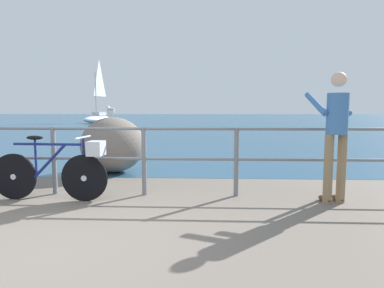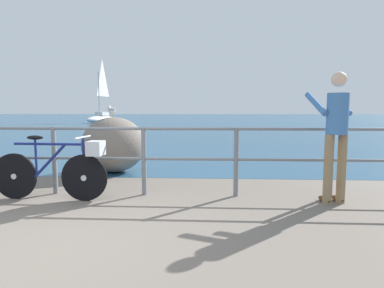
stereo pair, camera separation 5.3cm
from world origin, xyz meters
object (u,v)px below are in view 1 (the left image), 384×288
object	(u,v)px
person_at_railing	(336,131)
breakwater_boulder_main	(113,145)
bicycle	(59,168)
sailboat	(98,116)
seagull	(111,110)

from	to	relation	value
person_at_railing	breakwater_boulder_main	bearing A→B (deg)	48.08
bicycle	sailboat	bearing A→B (deg)	110.30
breakwater_boulder_main	sailboat	world-z (taller)	sailboat
person_at_railing	seagull	xyz separation A→B (m)	(-3.71, 2.10, 0.28)
breakwater_boulder_main	sailboat	xyz separation A→B (m)	(-8.63, 24.85, 0.14)
person_at_railing	bicycle	bearing A→B (deg)	78.53
bicycle	seagull	world-z (taller)	seagull
bicycle	seagull	distance (m)	2.33
seagull	sailboat	xyz separation A→B (m)	(-8.59, 24.80, -0.56)
seagull	person_at_railing	bearing A→B (deg)	-162.09
bicycle	sailboat	xyz separation A→B (m)	(-8.48, 26.98, 0.24)
breakwater_boulder_main	sailboat	distance (m)	26.31
bicycle	person_at_railing	distance (m)	3.86
seagull	sailboat	size ratio (longest dim) A/B	0.05
seagull	sailboat	distance (m)	26.26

